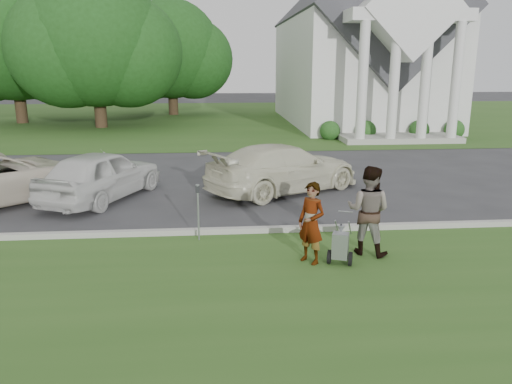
{
  "coord_description": "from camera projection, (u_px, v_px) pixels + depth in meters",
  "views": [
    {
      "loc": [
        -0.76,
        -10.89,
        3.99
      ],
      "look_at": [
        0.16,
        0.0,
        1.17
      ],
      "focal_mm": 35.0,
      "sensor_mm": 36.0,
      "label": 1
    }
  ],
  "objects": [
    {
      "name": "church",
      "position": [
        360.0,
        33.0,
        33.11
      ],
      "size": [
        9.19,
        19.0,
        24.1
      ],
      "color": "white",
      "rests_on": "ground"
    },
    {
      "name": "tree_left",
      "position": [
        95.0,
        45.0,
        30.86
      ],
      "size": [
        10.63,
        8.4,
        9.71
      ],
      "color": "#332316",
      "rests_on": "ground"
    },
    {
      "name": "ground",
      "position": [
        249.0,
        241.0,
        11.56
      ],
      "size": [
        120.0,
        120.0,
        0.0
      ],
      "primitive_type": "plane",
      "color": "#333335",
      "rests_on": "ground"
    },
    {
      "name": "tree_back",
      "position": [
        171.0,
        54.0,
        38.99
      ],
      "size": [
        9.61,
        7.6,
        8.89
      ],
      "color": "#332316",
      "rests_on": "ground"
    },
    {
      "name": "tree_far",
      "position": [
        12.0,
        37.0,
        33.12
      ],
      "size": [
        11.64,
        9.2,
        10.73
      ],
      "color": "#332316",
      "rests_on": "ground"
    },
    {
      "name": "church_lawn",
      "position": [
        224.0,
        118.0,
        37.61
      ],
      "size": [
        80.0,
        30.0,
        0.01
      ],
      "primitive_type": "cube",
      "color": "#2F561D",
      "rests_on": "ground"
    },
    {
      "name": "parking_meter_near",
      "position": [
        198.0,
        206.0,
        11.4
      ],
      "size": [
        0.1,
        0.09,
        1.34
      ],
      "color": "#989BA0",
      "rests_on": "ground"
    },
    {
      "name": "car_b",
      "position": [
        101.0,
        175.0,
        14.93
      ],
      "size": [
        3.46,
        4.84,
        1.53
      ],
      "primitive_type": "imported",
      "rotation": [
        0.0,
        0.0,
        2.73
      ],
      "color": "silver",
      "rests_on": "ground"
    },
    {
      "name": "curb",
      "position": [
        248.0,
        230.0,
        12.07
      ],
      "size": [
        80.0,
        0.18,
        0.15
      ],
      "primitive_type": "cube",
      "color": "#9E9E93",
      "rests_on": "ground"
    },
    {
      "name": "car_c",
      "position": [
        284.0,
        168.0,
        15.9
      ],
      "size": [
        5.61,
        4.48,
        1.52
      ],
      "primitive_type": "imported",
      "rotation": [
        0.0,
        0.0,
        2.1
      ],
      "color": "beige",
      "rests_on": "ground"
    },
    {
      "name": "striping_cart",
      "position": [
        340.0,
        246.0,
        10.13
      ],
      "size": [
        0.72,
        1.05,
        0.91
      ],
      "rotation": [
        0.0,
        0.0,
        -0.36
      ],
      "color": "black",
      "rests_on": "ground"
    },
    {
      "name": "grass_strip",
      "position": [
        261.0,
        300.0,
        8.67
      ],
      "size": [
        80.0,
        7.0,
        0.01
      ],
      "primitive_type": "cube",
      "color": "#2F561D",
      "rests_on": "ground"
    },
    {
      "name": "person_right",
      "position": [
        368.0,
        211.0,
        10.56
      ],
      "size": [
        1.18,
        1.11,
        1.92
      ],
      "primitive_type": "imported",
      "rotation": [
        0.0,
        0.0,
        2.59
      ],
      "color": "#999999",
      "rests_on": "ground"
    },
    {
      "name": "person_left",
      "position": [
        311.0,
        224.0,
        10.1
      ],
      "size": [
        0.71,
        0.73,
        1.69
      ],
      "primitive_type": "imported",
      "rotation": [
        0.0,
        0.0,
        -0.86
      ],
      "color": "#999999",
      "rests_on": "ground"
    }
  ]
}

